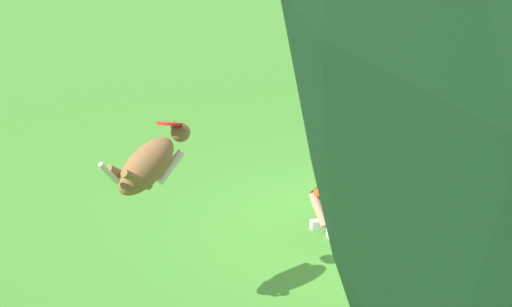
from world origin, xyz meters
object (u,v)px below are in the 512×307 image
at_px(person, 332,172).
at_px(frisbee_flying, 169,124).
at_px(dog, 150,163).
at_px(frisbee_held, 325,193).

bearing_deg(person, frisbee_flying, 6.55).
xyz_separation_m(dog, frisbee_held, (-1.89, -0.89, -0.78)).
bearing_deg(frisbee_flying, dog, 48.48).
xyz_separation_m(person, frisbee_held, (0.20, 0.33, -0.09)).
relative_size(person, frisbee_flying, 5.77).
bearing_deg(dog, frisbee_held, -12.78).
distance_m(person, frisbee_held, 0.40).
bearing_deg(frisbee_held, dog, 25.28).
relative_size(person, frisbee_held, 5.24).
xyz_separation_m(frisbee_flying, frisbee_held, (-1.68, -0.66, -1.04)).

